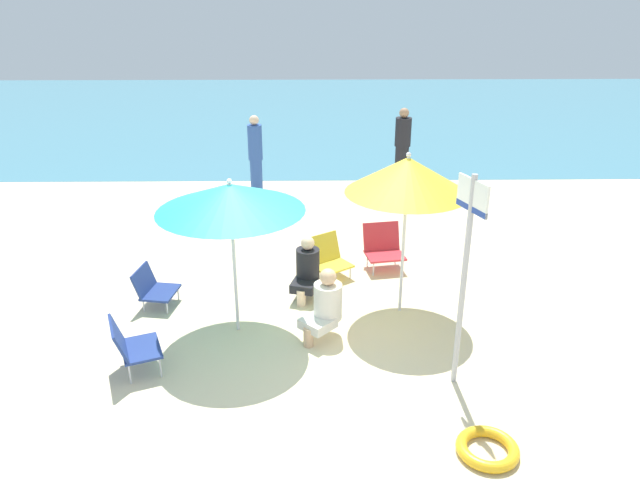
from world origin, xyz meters
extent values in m
plane|color=beige|center=(0.00, 0.00, 0.00)|extent=(40.00, 40.00, 0.00)
cube|color=teal|center=(0.00, 14.71, 0.00)|extent=(40.00, 16.00, 0.01)
cylinder|color=silver|center=(-0.64, 0.47, 0.95)|extent=(0.04, 0.04, 1.90)
cone|color=teal|center=(-0.64, 0.47, 1.74)|extent=(1.72, 1.72, 0.32)
sphere|color=silver|center=(-0.64, 0.47, 1.93)|extent=(0.06, 0.06, 0.06)
cylinder|color=silver|center=(1.44, 0.91, 1.04)|extent=(0.04, 0.04, 2.08)
cone|color=yellow|center=(1.44, 0.91, 1.86)|extent=(1.52, 1.52, 0.45)
sphere|color=silver|center=(1.44, 0.91, 2.11)|extent=(0.06, 0.06, 0.06)
cube|color=navy|center=(-1.61, -0.37, 0.27)|extent=(0.57, 0.65, 0.03)
cube|color=navy|center=(-1.81, -0.45, 0.45)|extent=(0.33, 0.56, 0.36)
cylinder|color=silver|center=(-1.54, -0.11, 0.13)|extent=(0.02, 0.02, 0.26)
cylinder|color=silver|center=(-1.38, -0.51, 0.13)|extent=(0.02, 0.02, 0.26)
cylinder|color=silver|center=(-1.84, -0.23, 0.13)|extent=(0.02, 0.02, 0.26)
cylinder|color=silver|center=(-1.68, -0.63, 0.13)|extent=(0.02, 0.02, 0.26)
cube|color=navy|center=(-1.74, 1.10, 0.20)|extent=(0.48, 0.56, 0.03)
cube|color=navy|center=(-1.95, 1.13, 0.36)|extent=(0.21, 0.52, 0.33)
cylinder|color=silver|center=(-1.55, 1.27, 0.09)|extent=(0.02, 0.02, 0.18)
cylinder|color=silver|center=(-1.61, 0.87, 0.09)|extent=(0.02, 0.02, 0.18)
cylinder|color=silver|center=(-1.87, 1.32, 0.09)|extent=(0.02, 0.02, 0.18)
cylinder|color=silver|center=(-1.93, 0.92, 0.09)|extent=(0.02, 0.02, 0.18)
cube|color=gold|center=(0.58, 1.86, 0.20)|extent=(0.66, 0.63, 0.03)
cube|color=gold|center=(0.46, 2.04, 0.41)|extent=(0.52, 0.43, 0.41)
cylinder|color=silver|center=(0.84, 1.85, 0.09)|extent=(0.02, 0.02, 0.19)
cylinder|color=silver|center=(0.50, 1.61, 0.09)|extent=(0.02, 0.02, 0.19)
cylinder|color=silver|center=(0.66, 2.11, 0.09)|extent=(0.02, 0.02, 0.19)
cylinder|color=silver|center=(0.32, 1.87, 0.09)|extent=(0.02, 0.02, 0.19)
cube|color=red|center=(1.38, 2.16, 0.23)|extent=(0.63, 0.53, 0.03)
cube|color=red|center=(1.34, 2.39, 0.45)|extent=(0.58, 0.26, 0.42)
cylinder|color=silver|center=(1.63, 2.02, 0.11)|extent=(0.02, 0.02, 0.22)
cylinder|color=silver|center=(1.19, 1.95, 0.11)|extent=(0.02, 0.02, 0.22)
cylinder|color=silver|center=(1.57, 2.37, 0.11)|extent=(0.02, 0.02, 0.22)
cylinder|color=silver|center=(1.13, 2.30, 0.11)|extent=(0.02, 0.02, 0.22)
cube|color=black|center=(0.18, 1.22, 0.22)|extent=(0.41, 0.43, 0.12)
cylinder|color=beige|center=(0.13, 1.07, 0.11)|extent=(0.12, 0.12, 0.22)
cylinder|color=black|center=(0.23, 1.40, 0.45)|extent=(0.32, 0.32, 0.45)
sphere|color=beige|center=(0.23, 1.40, 0.77)|extent=(0.19, 0.19, 0.19)
cylinder|color=#2D519E|center=(-0.82, 5.59, 0.40)|extent=(0.24, 0.24, 0.80)
cylinder|color=#2D519E|center=(-0.82, 5.59, 1.14)|extent=(0.28, 0.28, 0.69)
sphere|color=beige|center=(-0.82, 5.59, 1.58)|extent=(0.19, 0.19, 0.19)
cube|color=silver|center=(0.35, 0.19, 0.24)|extent=(0.50, 0.50, 0.12)
cylinder|color=#DBAD84|center=(0.23, 0.08, 0.12)|extent=(0.12, 0.12, 0.24)
cylinder|color=silver|center=(0.47, 0.32, 0.47)|extent=(0.34, 0.34, 0.45)
sphere|color=#DBAD84|center=(0.47, 0.32, 0.79)|extent=(0.20, 0.20, 0.20)
cylinder|color=black|center=(2.21, 6.29, 0.44)|extent=(0.28, 0.28, 0.88)
cylinder|color=black|center=(2.21, 6.29, 1.18)|extent=(0.33, 0.33, 0.59)
sphere|color=tan|center=(2.21, 6.29, 1.58)|extent=(0.20, 0.20, 0.20)
cylinder|color=#ADADB2|center=(1.81, -0.62, 1.16)|extent=(0.06, 0.06, 2.33)
cube|color=white|center=(1.81, -0.62, 2.12)|extent=(0.19, 0.46, 0.32)
cube|color=navy|center=(1.81, -0.62, 1.99)|extent=(0.19, 0.46, 0.06)
torus|color=yellow|center=(1.87, -1.73, 0.05)|extent=(0.58, 0.58, 0.11)
camera|label=1|loc=(0.27, -5.97, 3.92)|focal=33.40mm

